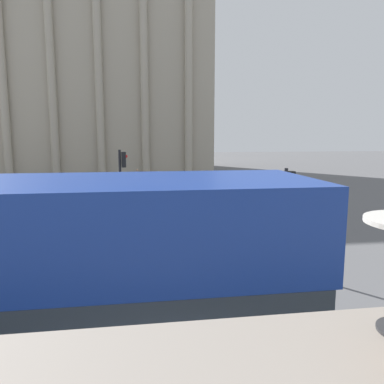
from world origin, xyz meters
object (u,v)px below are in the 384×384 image
at_px(car_white, 158,203).
at_px(car_silver, 63,184).
at_px(plaza_building_left, 84,71).
at_px(traffic_light_near, 287,204).
at_px(traffic_light_mid, 122,180).
at_px(pedestrian_grey, 137,177).

bearing_deg(car_white, car_silver, -131.64).
xyz_separation_m(plaza_building_left, traffic_light_near, (11.47, -40.35, -10.66)).
xyz_separation_m(traffic_light_mid, pedestrian_grey, (0.74, 16.47, -1.64)).
bearing_deg(traffic_light_near, pedestrian_grey, 102.58).
bearing_deg(plaza_building_left, traffic_light_near, -74.13).
bearing_deg(car_silver, car_white, -14.07).
relative_size(traffic_light_near, pedestrian_grey, 2.16).
height_order(plaza_building_left, car_white, plaza_building_left).
xyz_separation_m(traffic_light_near, car_silver, (-10.88, 19.31, -1.62)).
height_order(plaza_building_left, traffic_light_mid, plaza_building_left).
distance_m(plaza_building_left, pedestrian_grey, 22.90).
bearing_deg(car_silver, plaza_building_left, 130.44).
relative_size(traffic_light_near, car_silver, 0.84).
xyz_separation_m(car_white, car_silver, (-7.09, 9.37, 0.00)).
bearing_deg(traffic_light_near, plaza_building_left, 105.87).
relative_size(traffic_light_mid, car_silver, 0.94).
bearing_deg(car_white, pedestrian_grey, -163.43).
relative_size(car_white, pedestrian_grey, 2.56).
xyz_separation_m(car_white, pedestrian_grey, (-1.13, 12.08, 0.24)).
bearing_deg(car_white, traffic_light_mid, -11.77).
relative_size(car_silver, pedestrian_grey, 2.56).
relative_size(plaza_building_left, car_silver, 7.71).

